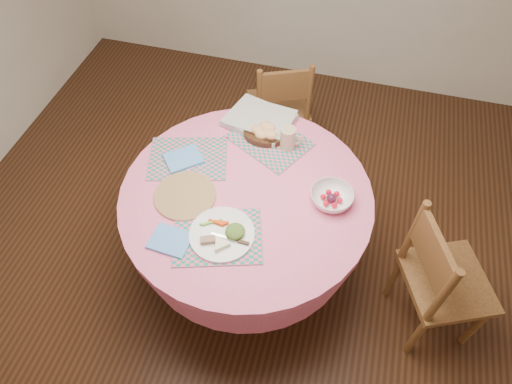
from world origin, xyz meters
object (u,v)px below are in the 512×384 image
Objects in this scene: fruit_bowl at (332,197)px; wicker_trivet at (185,196)px; chair_right at (439,279)px; chair_back at (280,107)px; dining_table at (247,217)px; dinner_plate at (223,234)px; latte_mug at (288,138)px; bread_bowl at (265,132)px.

wicker_trivet is at bearing -167.41° from fruit_bowl.
fruit_bowl is at bearing 54.88° from chair_right.
dining_table is at bearing 69.51° from chair_back.
wicker_trivet is (-0.23, -1.10, 0.32)m from chair_back.
chair_back is at bearing 93.10° from dining_table.
dinner_plate is (0.25, -0.17, 0.01)m from wicker_trivet.
latte_mug reaches higher than dinner_plate.
chair_right is at bearing 1.62° from wicker_trivet.
dinner_plate is 1.30× the size of bread_bowl.
bread_bowl is 1.86× the size of latte_mug.
dining_table is 0.47m from fruit_bowl.
chair_back is 1.16m from wicker_trivet.
fruit_bowl is (0.46, -0.94, 0.34)m from chair_back.
chair_back is 3.85× the size of fruit_bowl.
dining_table is at bearing 18.28° from wicker_trivet.
wicker_trivet is 1.01× the size of dinner_plate.
dining_table is 0.36m from wicker_trivet.
fruit_bowl reaches higher than dining_table.
wicker_trivet is at bearing -118.96° from bread_bowl.
fruit_bowl is (0.44, 0.33, 0.01)m from dinner_plate.
latte_mug is at bearing 133.31° from fruit_bowl.
latte_mug is 0.57× the size of fruit_bowl.
chair_back is 2.81× the size of dinner_plate.
bread_bowl is (0.02, 0.66, 0.02)m from dinner_plate.
chair_back is 0.77m from latte_mug.
chair_right is 7.29× the size of latte_mug.
fruit_bowl is at bearing -39.01° from bread_bowl.
chair_right is 0.68m from fruit_bowl.
wicker_trivet is (-1.28, -0.04, 0.29)m from chair_right.
chair_right is 3.91× the size of bread_bowl.
chair_back reaches higher than fruit_bowl.
chair_back reaches higher than dining_table.
wicker_trivet is 1.38× the size of fruit_bowl.
chair_back is at bearing 94.28° from bread_bowl.
fruit_bowl is at bearing 8.51° from dining_table.
chair_right is 3.00× the size of wicker_trivet.
dining_table is at bearing -88.70° from bread_bowl.
chair_right reaches higher than wicker_trivet.
chair_right reaches higher than dining_table.
dining_table is 0.46m from bread_bowl.
dinner_plate is (-0.03, -0.26, 0.22)m from dining_table.
dinner_plate is at bearing 67.36° from chair_back.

